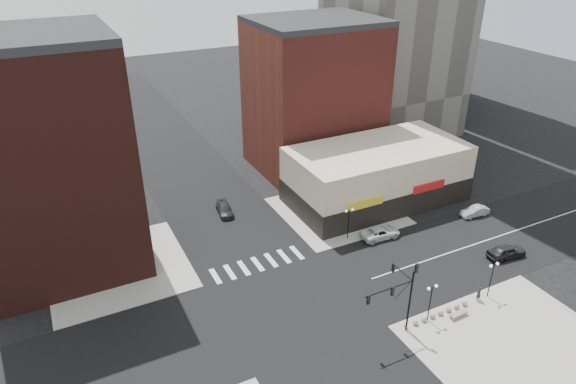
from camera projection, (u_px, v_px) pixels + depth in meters
ground at (291, 306)px, 52.41m from camera, size 240.00×240.00×0.00m
road_ew at (291, 306)px, 52.40m from camera, size 200.00×14.00×0.02m
road_ns at (291, 306)px, 52.40m from camera, size 14.00×200.00×0.02m
sidewalk_nw at (119, 268)px, 58.05m from camera, size 15.00×15.00×0.12m
sidewalk_ne at (337, 211)px, 69.62m from camera, size 15.00×15.00×0.12m
sidewalk_se at (512, 343)px, 47.70m from camera, size 18.00×14.00×0.12m
building_nw at (49, 163)px, 53.63m from camera, size 16.00×15.00×25.00m
building_ne_midrise at (314, 98)px, 78.19m from camera, size 18.00×15.00×22.00m
building_ne_row at (376, 178)px, 71.10m from camera, size 24.20×12.20×8.00m
traffic_signal at (400, 291)px, 46.80m from camera, size 5.59×3.09×7.77m
street_lamp_se_a at (431, 294)px, 48.94m from camera, size 1.22×0.32×4.16m
street_lamp_se_b at (493, 272)px, 52.14m from camera, size 1.22×0.32×4.16m
street_lamp_ne at (349, 216)px, 61.99m from camera, size 1.22×0.32×4.16m
bollard_row at (441, 312)px, 50.95m from camera, size 6.86×0.56×0.56m
white_suv at (380, 233)px, 63.52m from camera, size 5.18×2.58×1.41m
dark_sedan_east at (507, 251)px, 59.73m from camera, size 4.93×2.46×1.61m
silver_sedan at (475, 211)px, 68.29m from camera, size 4.10×1.69×1.32m
dark_sedan_north at (225, 209)px, 68.79m from camera, size 2.37×4.64×1.29m
pedestrian at (479, 294)px, 52.68m from camera, size 0.61×0.42×1.65m
stone_bench at (459, 314)px, 50.74m from camera, size 2.06×0.71×0.48m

